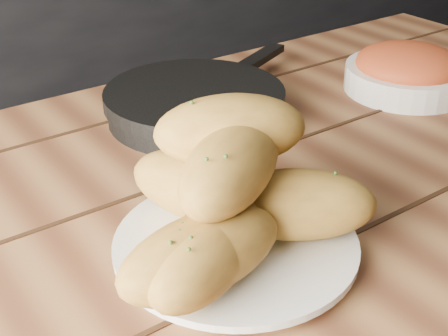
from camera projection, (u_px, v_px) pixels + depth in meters
counter at (151, 29)px, 2.30m from camera, size 2.80×0.60×0.90m
table at (282, 265)px, 0.77m from camera, size 1.43×0.87×0.75m
plate at (236, 246)px, 0.62m from camera, size 0.24×0.24×0.02m
bread_rolls at (228, 198)px, 0.58m from camera, size 0.29×0.25×0.14m
skillet at (196, 103)px, 0.90m from camera, size 0.38×0.26×0.05m
bowl at (407, 71)px, 0.98m from camera, size 0.19×0.19×0.07m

